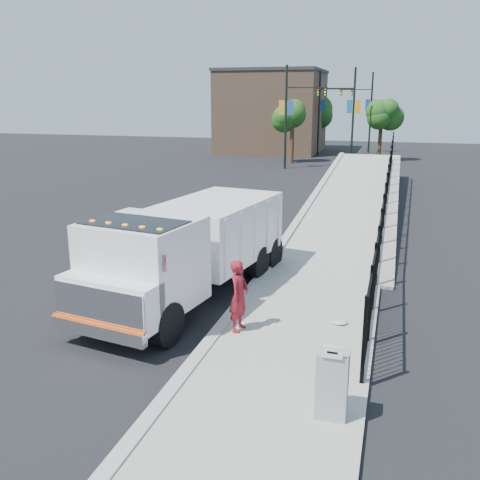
# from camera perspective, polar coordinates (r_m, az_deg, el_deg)

# --- Properties ---
(ground) EXTENTS (120.00, 120.00, 0.00)m
(ground) POSITION_cam_1_polar(r_m,az_deg,el_deg) (13.72, -1.74, -9.27)
(ground) COLOR black
(ground) RESTS_ON ground
(sidewalk) EXTENTS (3.55, 12.00, 0.12)m
(sidewalk) POSITION_cam_1_polar(r_m,az_deg,el_deg) (11.52, 4.47, -14.04)
(sidewalk) COLOR #9E998E
(sidewalk) RESTS_ON ground
(curb) EXTENTS (0.30, 12.00, 0.16)m
(curb) POSITION_cam_1_polar(r_m,az_deg,el_deg) (11.99, -4.78, -12.68)
(curb) COLOR #ADAAA3
(curb) RESTS_ON ground
(ramp) EXTENTS (3.95, 24.06, 3.19)m
(ramp) POSITION_cam_1_polar(r_m,az_deg,el_deg) (28.49, 12.45, 3.29)
(ramp) COLOR #9E998E
(ramp) RESTS_ON ground
(iron_fence) EXTENTS (0.10, 28.00, 1.80)m
(iron_fence) POSITION_cam_1_polar(r_m,az_deg,el_deg) (24.34, 15.21, 3.29)
(iron_fence) COLOR black
(iron_fence) RESTS_ON ground
(truck) EXTENTS (3.88, 8.45, 2.79)m
(truck) POSITION_cam_1_polar(r_m,az_deg,el_deg) (15.13, -5.69, -0.66)
(truck) COLOR black
(truck) RESTS_ON ground
(worker) EXTENTS (0.50, 0.69, 1.78)m
(worker) POSITION_cam_1_polar(r_m,az_deg,el_deg) (12.94, -0.10, -5.96)
(worker) COLOR maroon
(worker) RESTS_ON sidewalk
(utility_cabinet) EXTENTS (0.55, 0.40, 1.25)m
(utility_cabinet) POSITION_cam_1_polar(r_m,az_deg,el_deg) (9.88, 9.79, -14.96)
(utility_cabinet) COLOR gray
(utility_cabinet) RESTS_ON sidewalk
(arrow_sign) EXTENTS (0.35, 0.04, 0.22)m
(arrow_sign) POSITION_cam_1_polar(r_m,az_deg,el_deg) (9.34, 9.83, -11.71)
(arrow_sign) COLOR white
(arrow_sign) RESTS_ON utility_cabinet
(debris) EXTENTS (0.39, 0.39, 0.10)m
(debris) POSITION_cam_1_polar(r_m,az_deg,el_deg) (13.83, 10.57, -8.56)
(debris) COLOR silver
(debris) RESTS_ON sidewalk
(light_pole_0) EXTENTS (3.77, 0.22, 8.00)m
(light_pole_0) POSITION_cam_1_polar(r_m,az_deg,el_deg) (43.26, 5.32, 13.32)
(light_pole_0) COLOR black
(light_pole_0) RESTS_ON ground
(light_pole_1) EXTENTS (3.78, 0.22, 8.00)m
(light_pole_1) POSITION_cam_1_polar(r_m,az_deg,el_deg) (47.52, 11.62, 13.24)
(light_pole_1) COLOR black
(light_pole_1) RESTS_ON ground
(light_pole_2) EXTENTS (3.77, 0.22, 8.00)m
(light_pole_2) POSITION_cam_1_polar(r_m,az_deg,el_deg) (53.60, 8.76, 13.55)
(light_pole_2) COLOR black
(light_pole_2) RESTS_ON ground
(light_pole_3) EXTENTS (3.77, 0.22, 8.00)m
(light_pole_3) POSITION_cam_1_polar(r_m,az_deg,el_deg) (57.14, 13.48, 13.40)
(light_pole_3) COLOR black
(light_pole_3) RESTS_ON ground
(tree_0) EXTENTS (2.39, 2.39, 5.19)m
(tree_0) POSITION_cam_1_polar(r_m,az_deg,el_deg) (47.07, 5.62, 12.92)
(tree_0) COLOR #382314
(tree_0) RESTS_ON ground
(tree_1) EXTENTS (2.13, 2.13, 5.07)m
(tree_1) POSITION_cam_1_polar(r_m,az_deg,el_deg) (50.13, 14.86, 12.60)
(tree_1) COLOR #382314
(tree_1) RESTS_ON ground
(tree_2) EXTENTS (3.26, 3.26, 5.63)m
(tree_2) POSITION_cam_1_polar(r_m,az_deg,el_deg) (59.86, 8.26, 13.33)
(tree_2) COLOR #382314
(tree_2) RESTS_ON ground
(building) EXTENTS (10.00, 10.00, 8.00)m
(building) POSITION_cam_1_polar(r_m,az_deg,el_deg) (57.36, 3.44, 13.42)
(building) COLOR #8C664C
(building) RESTS_ON ground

